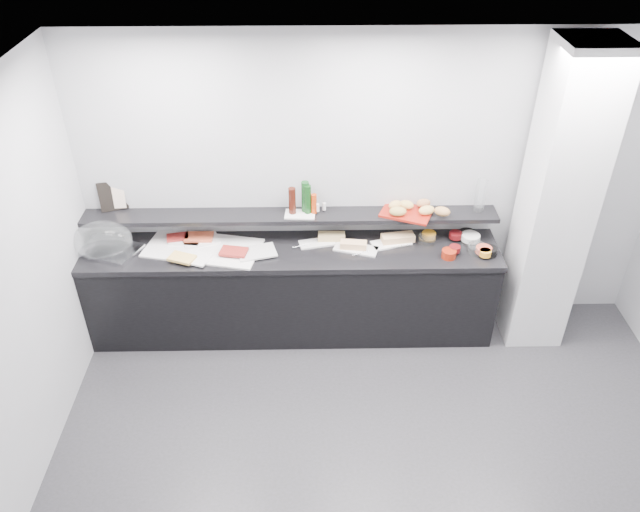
{
  "coord_description": "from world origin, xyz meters",
  "views": [
    {
      "loc": [
        -0.53,
        -2.76,
        3.94
      ],
      "look_at": [
        -0.45,
        1.45,
        1.0
      ],
      "focal_mm": 35.0,
      "sensor_mm": 36.0,
      "label": 1
    }
  ],
  "objects_px": {
    "carafe": "(481,196)",
    "bread_tray": "(406,212)",
    "cloche_base": "(110,250)",
    "sandwich_plate_mid": "(356,249)",
    "condiment_tray": "(300,214)",
    "framed_print": "(113,196)"
  },
  "relations": [
    {
      "from": "condiment_tray",
      "to": "carafe",
      "type": "distance_m",
      "value": 1.56
    },
    {
      "from": "bread_tray",
      "to": "carafe",
      "type": "height_order",
      "value": "carafe"
    },
    {
      "from": "cloche_base",
      "to": "bread_tray",
      "type": "height_order",
      "value": "bread_tray"
    },
    {
      "from": "condiment_tray",
      "to": "framed_print",
      "type": "bearing_deg",
      "value": 179.18
    },
    {
      "from": "framed_print",
      "to": "carafe",
      "type": "distance_m",
      "value": 3.18
    },
    {
      "from": "cloche_base",
      "to": "sandwich_plate_mid",
      "type": "distance_m",
      "value": 2.12
    },
    {
      "from": "framed_print",
      "to": "cloche_base",
      "type": "bearing_deg",
      "value": -111.49
    },
    {
      "from": "sandwich_plate_mid",
      "to": "framed_print",
      "type": "bearing_deg",
      "value": -170.41
    },
    {
      "from": "condiment_tray",
      "to": "bread_tray",
      "type": "distance_m",
      "value": 0.92
    },
    {
      "from": "condiment_tray",
      "to": "carafe",
      "type": "bearing_deg",
      "value": 5.48
    },
    {
      "from": "condiment_tray",
      "to": "carafe",
      "type": "xyz_separation_m",
      "value": [
        1.56,
        0.04,
        0.14
      ]
    },
    {
      "from": "framed_print",
      "to": "carafe",
      "type": "bearing_deg",
      "value": -20.33
    },
    {
      "from": "carafe",
      "to": "bread_tray",
      "type": "bearing_deg",
      "value": -176.7
    },
    {
      "from": "framed_print",
      "to": "bread_tray",
      "type": "bearing_deg",
      "value": -21.55
    },
    {
      "from": "cloche_base",
      "to": "sandwich_plate_mid",
      "type": "height_order",
      "value": "cloche_base"
    },
    {
      "from": "bread_tray",
      "to": "sandwich_plate_mid",
      "type": "bearing_deg",
      "value": -135.41
    },
    {
      "from": "bread_tray",
      "to": "carafe",
      "type": "relative_size",
      "value": 1.4
    },
    {
      "from": "sandwich_plate_mid",
      "to": "cloche_base",
      "type": "bearing_deg",
      "value": -162.17
    },
    {
      "from": "sandwich_plate_mid",
      "to": "framed_print",
      "type": "distance_m",
      "value": 2.16
    },
    {
      "from": "carafe",
      "to": "sandwich_plate_mid",
      "type": "bearing_deg",
      "value": -168.64
    },
    {
      "from": "framed_print",
      "to": "condiment_tray",
      "type": "distance_m",
      "value": 1.63
    },
    {
      "from": "framed_print",
      "to": "condiment_tray",
      "type": "height_order",
      "value": "framed_print"
    }
  ]
}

